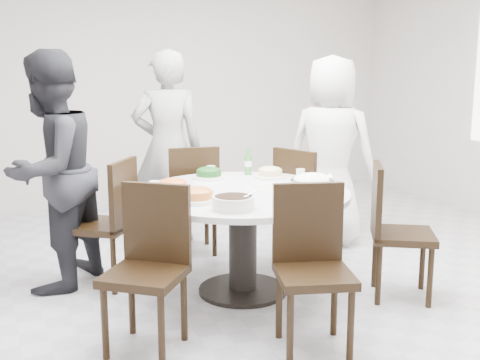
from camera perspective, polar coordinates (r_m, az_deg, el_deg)
name	(u,v)px	position (r m, az deg, el deg)	size (l,w,h in m)	color
floor	(272,282)	(4.64, 3.09, -9.61)	(6.00, 6.00, 0.01)	#B9B8BE
wall_back	(157,82)	(7.14, -7.88, 9.16)	(6.00, 0.01, 2.80)	beige
dining_table	(243,242)	(4.32, 0.27, -5.92)	(1.50, 1.50, 0.75)	white
chair_ne	(308,203)	(5.07, 6.44, -2.22)	(0.42, 0.42, 0.95)	black
chair_n	(191,199)	(5.22, -4.67, -1.79)	(0.42, 0.42, 0.95)	black
chair_nw	(101,223)	(4.56, -13.04, -3.97)	(0.42, 0.42, 0.95)	black
chair_sw	(144,271)	(3.49, -9.06, -8.56)	(0.42, 0.42, 0.95)	black
chair_s	(314,271)	(3.48, 7.07, -8.60)	(0.42, 0.42, 0.95)	black
chair_se	(403,232)	(4.36, 15.21, -4.79)	(0.42, 0.42, 0.95)	black
diner_right	(331,151)	(5.50, 8.62, 2.78)	(0.83, 0.54, 1.70)	white
diner_middle	(167,147)	(5.51, -6.89, 3.09)	(0.64, 0.42, 1.75)	black
diner_left	(51,172)	(4.53, -17.52, 0.75)	(0.84, 0.66, 1.73)	black
dish_greens	(209,175)	(4.66, -2.97, 0.50)	(0.25, 0.25, 0.06)	white
dish_pale	(270,174)	(4.68, 2.86, 0.56)	(0.24, 0.24, 0.06)	white
dish_orange	(173,187)	(4.22, -6.37, -0.66)	(0.25, 0.25, 0.07)	white
dish_redbrown	(306,186)	(4.27, 6.27, -0.52)	(0.26, 0.26, 0.07)	white
dish_tofu	(197,196)	(3.91, -4.13, -1.55)	(0.28, 0.28, 0.07)	white
rice_bowl	(313,190)	(3.99, 6.92, -0.92)	(0.30, 0.30, 0.13)	silver
soup_bowl	(233,203)	(3.71, -0.63, -2.15)	(0.26, 0.26, 0.08)	white
beverage_bottle	(248,162)	(4.81, 0.77, 1.73)	(0.06, 0.06, 0.21)	#317B35
tea_cups	(206,171)	(4.76, -3.20, 0.84)	(0.07, 0.07, 0.08)	white
chopsticks	(208,173)	(4.85, -3.06, 0.62)	(0.24, 0.04, 0.01)	tan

